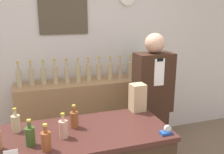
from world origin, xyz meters
The scene contains 23 objects.
back_wall centered at (0.00, 2.00, 1.36)m, with size 5.20×0.09×2.70m.
back_shelf centered at (0.08, 1.72, 0.49)m, with size 1.92×0.43×0.99m.
shopkeeper centered at (0.63, 1.07, 0.82)m, with size 0.41×0.26×1.64m.
potted_plant centered at (0.83, 1.74, 1.17)m, with size 0.27×0.27×0.34m.
paper_bag centered at (0.29, 0.73, 1.07)m, with size 0.14×0.13×0.26m.
tape_dispenser centered at (0.31, 0.22, 0.96)m, with size 0.09×0.06×0.07m.
price_card_left centered at (-0.82, 0.25, 0.97)m, with size 0.09×0.02×0.06m.
counter_bottle_1 centered at (-0.80, 0.63, 1.01)m, with size 0.07×0.07×0.20m.
counter_bottle_2 centered at (-0.70, 0.38, 1.01)m, with size 0.07×0.07×0.20m.
counter_bottle_3 centered at (-0.59, 0.27, 1.01)m, with size 0.07×0.07×0.20m.
counter_bottle_4 centered at (-0.46, 0.42, 1.01)m, with size 0.07×0.07×0.20m.
counter_bottle_5 centered at (-0.35, 0.55, 1.01)m, with size 0.07×0.07×0.20m.
shelf_bottle_0 centered at (-0.80, 1.71, 1.10)m, with size 0.07×0.07×0.31m.
shelf_bottle_1 centered at (-0.66, 1.73, 1.10)m, with size 0.07×0.07×0.31m.
shelf_bottle_2 centered at (-0.52, 1.73, 1.10)m, with size 0.07×0.07×0.31m.
shelf_bottle_3 centered at (-0.38, 1.74, 1.10)m, with size 0.07×0.07×0.31m.
shelf_bottle_4 centered at (-0.24, 1.72, 1.10)m, with size 0.07×0.07×0.31m.
shelf_bottle_5 centered at (-0.10, 1.71, 1.10)m, with size 0.07×0.07×0.31m.
shelf_bottle_6 centered at (0.04, 1.73, 1.10)m, with size 0.07×0.07×0.31m.
shelf_bottle_7 centered at (0.19, 1.74, 1.10)m, with size 0.07×0.07×0.31m.
shelf_bottle_8 centered at (0.33, 1.71, 1.10)m, with size 0.07×0.07×0.31m.
shelf_bottle_9 centered at (0.47, 1.71, 1.10)m, with size 0.07×0.07×0.31m.
shelf_bottle_10 centered at (0.61, 1.71, 1.10)m, with size 0.07×0.07×0.31m.
Camera 1 is at (-0.64, -1.32, 1.87)m, focal length 40.00 mm.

